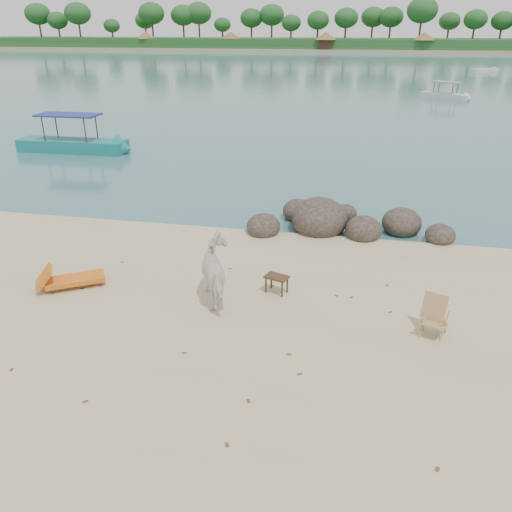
{
  "coord_description": "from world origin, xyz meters",
  "views": [
    {
      "loc": [
        2.15,
        -8.56,
        5.97
      ],
      "look_at": [
        0.07,
        2.0,
        1.0
      ],
      "focal_mm": 35.0,
      "sensor_mm": 36.0,
      "label": 1
    }
  ],
  "objects_px": {
    "side_table": "(277,285)",
    "boat_near": "(69,120)",
    "boulders": "(337,222)",
    "deck_chair": "(435,319)",
    "cow": "(219,273)",
    "lounge_chair": "(75,278)"
  },
  "relations": [
    {
      "from": "boulders",
      "to": "lounge_chair",
      "type": "xyz_separation_m",
      "value": [
        -6.23,
        -5.23,
        0.02
      ]
    },
    {
      "from": "lounge_chair",
      "to": "deck_chair",
      "type": "bearing_deg",
      "value": -35.32
    },
    {
      "from": "cow",
      "to": "lounge_chair",
      "type": "height_order",
      "value": "cow"
    },
    {
      "from": "boat_near",
      "to": "side_table",
      "type": "bearing_deg",
      "value": -46.65
    },
    {
      "from": "side_table",
      "to": "boat_near",
      "type": "relative_size",
      "value": 0.09
    },
    {
      "from": "boulders",
      "to": "cow",
      "type": "xyz_separation_m",
      "value": [
        -2.5,
        -5.19,
        0.48
      ]
    },
    {
      "from": "side_table",
      "to": "boat_near",
      "type": "distance_m",
      "value": 18.53
    },
    {
      "from": "side_table",
      "to": "boulders",
      "type": "bearing_deg",
      "value": 94.63
    },
    {
      "from": "lounge_chair",
      "to": "boulders",
      "type": "bearing_deg",
      "value": 8.51
    },
    {
      "from": "boulders",
      "to": "deck_chair",
      "type": "distance_m",
      "value": 6.24
    },
    {
      "from": "lounge_chair",
      "to": "cow",
      "type": "bearing_deg",
      "value": -30.95
    },
    {
      "from": "boulders",
      "to": "boat_near",
      "type": "relative_size",
      "value": 1.0
    },
    {
      "from": "cow",
      "to": "boulders",
      "type": "bearing_deg",
      "value": -142.75
    },
    {
      "from": "boulders",
      "to": "deck_chair",
      "type": "bearing_deg",
      "value": -68.48
    },
    {
      "from": "cow",
      "to": "lounge_chair",
      "type": "distance_m",
      "value": 3.76
    },
    {
      "from": "cow",
      "to": "deck_chair",
      "type": "height_order",
      "value": "cow"
    },
    {
      "from": "cow",
      "to": "deck_chair",
      "type": "relative_size",
      "value": 2.06
    },
    {
      "from": "boulders",
      "to": "boat_near",
      "type": "height_order",
      "value": "boat_near"
    },
    {
      "from": "cow",
      "to": "lounge_chair",
      "type": "relative_size",
      "value": 0.98
    },
    {
      "from": "cow",
      "to": "boat_near",
      "type": "relative_size",
      "value": 0.27
    },
    {
      "from": "side_table",
      "to": "boat_near",
      "type": "xyz_separation_m",
      "value": [
        -12.92,
        13.22,
        1.34
      ]
    },
    {
      "from": "boulders",
      "to": "lounge_chair",
      "type": "relative_size",
      "value": 3.62
    }
  ]
}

